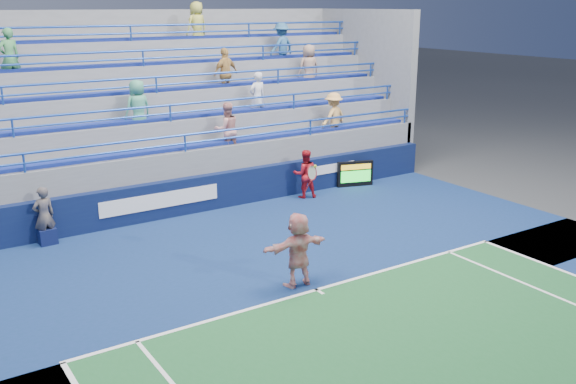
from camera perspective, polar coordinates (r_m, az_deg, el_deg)
ground at (r=14.22m, az=2.56°, el=-8.75°), size 120.00×120.00×0.00m
sponsor_wall at (r=19.34m, az=-8.67°, el=-0.30°), size 18.00×0.32×1.10m
bleacher_stand at (r=22.50m, az=-12.82°, el=4.44°), size 18.00×5.60×6.13m
serve_speed_board at (r=22.08m, az=5.99°, el=1.61°), size 1.26×0.49×0.88m
judge_chair at (r=17.90m, az=-20.65°, el=-3.58°), size 0.46×0.46×0.78m
tennis_player at (r=14.14m, az=0.90°, el=-5.13°), size 1.59×0.57×2.73m
line_judge at (r=17.72m, az=-20.87°, el=-1.99°), size 0.63×0.48×1.56m
ball_girl at (r=20.60m, az=1.52°, el=1.61°), size 0.93×0.83×1.58m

